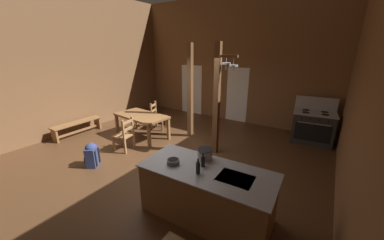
{
  "coord_description": "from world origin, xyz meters",
  "views": [
    {
      "loc": [
        3.38,
        -3.76,
        2.71
      ],
      "look_at": [
        0.58,
        0.52,
        1.01
      ],
      "focal_mm": 20.17,
      "sensor_mm": 36.0,
      "label": 1
    }
  ],
  "objects_px": {
    "stockpot_on_counter": "(205,154)",
    "bottle_tall_on_counter": "(198,167)",
    "kitchen_island": "(206,193)",
    "bench_along_left_wall": "(77,126)",
    "stove_range": "(313,127)",
    "mixing_bowl_on_counter": "(173,161)",
    "dining_table": "(141,118)",
    "bottle_short_on_counter": "(203,161)",
    "backpack": "(92,154)",
    "ladderback_chair_by_post": "(125,135)",
    "ladderback_chair_near_window": "(157,116)"
  },
  "relations": [
    {
      "from": "kitchen_island",
      "to": "stockpot_on_counter",
      "type": "bearing_deg",
      "value": 125.87
    },
    {
      "from": "stove_range",
      "to": "mixing_bowl_on_counter",
      "type": "relative_size",
      "value": 6.22
    },
    {
      "from": "bench_along_left_wall",
      "to": "mixing_bowl_on_counter",
      "type": "xyz_separation_m",
      "value": [
        4.77,
        -1.0,
        0.62
      ]
    },
    {
      "from": "dining_table",
      "to": "bench_along_left_wall",
      "type": "bearing_deg",
      "value": -151.76
    },
    {
      "from": "dining_table",
      "to": "bench_along_left_wall",
      "type": "height_order",
      "value": "dining_table"
    },
    {
      "from": "stockpot_on_counter",
      "to": "mixing_bowl_on_counter",
      "type": "distance_m",
      "value": 0.56
    },
    {
      "from": "stove_range",
      "to": "stockpot_on_counter",
      "type": "bearing_deg",
      "value": -108.09
    },
    {
      "from": "bottle_tall_on_counter",
      "to": "ladderback_chair_near_window",
      "type": "bearing_deg",
      "value": 140.01
    },
    {
      "from": "backpack",
      "to": "bottle_tall_on_counter",
      "type": "relative_size",
      "value": 2.32
    },
    {
      "from": "stove_range",
      "to": "bottle_short_on_counter",
      "type": "relative_size",
      "value": 5.22
    },
    {
      "from": "mixing_bowl_on_counter",
      "to": "stove_range",
      "type": "bearing_deg",
      "value": 69.47
    },
    {
      "from": "ladderback_chair_near_window",
      "to": "backpack",
      "type": "relative_size",
      "value": 1.59
    },
    {
      "from": "stockpot_on_counter",
      "to": "bottle_short_on_counter",
      "type": "bearing_deg",
      "value": -66.87
    },
    {
      "from": "dining_table",
      "to": "backpack",
      "type": "bearing_deg",
      "value": -80.82
    },
    {
      "from": "stockpot_on_counter",
      "to": "mixing_bowl_on_counter",
      "type": "xyz_separation_m",
      "value": [
        -0.36,
        -0.43,
        -0.05
      ]
    },
    {
      "from": "dining_table",
      "to": "bottle_tall_on_counter",
      "type": "height_order",
      "value": "bottle_tall_on_counter"
    },
    {
      "from": "backpack",
      "to": "ladderback_chair_by_post",
      "type": "bearing_deg",
      "value": 91.06
    },
    {
      "from": "ladderback_chair_by_post",
      "to": "bottle_short_on_counter",
      "type": "height_order",
      "value": "bottle_short_on_counter"
    },
    {
      "from": "dining_table",
      "to": "stockpot_on_counter",
      "type": "bearing_deg",
      "value": -26.48
    },
    {
      "from": "dining_table",
      "to": "backpack",
      "type": "xyz_separation_m",
      "value": [
        0.32,
        -1.97,
        -0.34
      ]
    },
    {
      "from": "dining_table",
      "to": "mixing_bowl_on_counter",
      "type": "bearing_deg",
      "value": -35.46
    },
    {
      "from": "stockpot_on_counter",
      "to": "bottle_tall_on_counter",
      "type": "bearing_deg",
      "value": -72.47
    },
    {
      "from": "mixing_bowl_on_counter",
      "to": "bottle_tall_on_counter",
      "type": "height_order",
      "value": "bottle_tall_on_counter"
    },
    {
      "from": "mixing_bowl_on_counter",
      "to": "ladderback_chair_near_window",
      "type": "bearing_deg",
      "value": 135.81
    },
    {
      "from": "bottle_tall_on_counter",
      "to": "kitchen_island",
      "type": "bearing_deg",
      "value": 70.88
    },
    {
      "from": "kitchen_island",
      "to": "mixing_bowl_on_counter",
      "type": "xyz_separation_m",
      "value": [
        -0.57,
        -0.15,
        0.48
      ]
    },
    {
      "from": "dining_table",
      "to": "stockpot_on_counter",
      "type": "height_order",
      "value": "stockpot_on_counter"
    },
    {
      "from": "ladderback_chair_near_window",
      "to": "mixing_bowl_on_counter",
      "type": "relative_size",
      "value": 4.47
    },
    {
      "from": "dining_table",
      "to": "kitchen_island",
      "type": "bearing_deg",
      "value": -28.88
    },
    {
      "from": "bench_along_left_wall",
      "to": "mixing_bowl_on_counter",
      "type": "height_order",
      "value": "mixing_bowl_on_counter"
    },
    {
      "from": "ladderback_chair_near_window",
      "to": "bottle_short_on_counter",
      "type": "relative_size",
      "value": 3.76
    },
    {
      "from": "kitchen_island",
      "to": "bench_along_left_wall",
      "type": "distance_m",
      "value": 5.41
    },
    {
      "from": "ladderback_chair_by_post",
      "to": "kitchen_island",
      "type": "bearing_deg",
      "value": -16.85
    },
    {
      "from": "stockpot_on_counter",
      "to": "mixing_bowl_on_counter",
      "type": "bearing_deg",
      "value": -129.86
    },
    {
      "from": "stove_range",
      "to": "bench_along_left_wall",
      "type": "relative_size",
      "value": 0.84
    },
    {
      "from": "stove_range",
      "to": "backpack",
      "type": "bearing_deg",
      "value": -133.28
    },
    {
      "from": "stove_range",
      "to": "mixing_bowl_on_counter",
      "type": "xyz_separation_m",
      "value": [
        -1.71,
        -4.58,
        0.44
      ]
    },
    {
      "from": "bench_along_left_wall",
      "to": "dining_table",
      "type": "bearing_deg",
      "value": 28.24
    },
    {
      "from": "bottle_tall_on_counter",
      "to": "bottle_short_on_counter",
      "type": "height_order",
      "value": "bottle_tall_on_counter"
    },
    {
      "from": "mixing_bowl_on_counter",
      "to": "bottle_short_on_counter",
      "type": "bearing_deg",
      "value": 22.71
    },
    {
      "from": "ladderback_chair_by_post",
      "to": "mixing_bowl_on_counter",
      "type": "xyz_separation_m",
      "value": [
        2.55,
        -1.09,
        0.47
      ]
    },
    {
      "from": "bottle_short_on_counter",
      "to": "stove_range",
      "type": "bearing_deg",
      "value": 74.05
    },
    {
      "from": "backpack",
      "to": "mixing_bowl_on_counter",
      "type": "relative_size",
      "value": 2.81
    },
    {
      "from": "ladderback_chair_by_post",
      "to": "bottle_short_on_counter",
      "type": "xyz_separation_m",
      "value": [
        3.01,
        -0.9,
        0.54
      ]
    },
    {
      "from": "ladderback_chair_near_window",
      "to": "ladderback_chair_by_post",
      "type": "height_order",
      "value": "same"
    },
    {
      "from": "dining_table",
      "to": "mixing_bowl_on_counter",
      "type": "height_order",
      "value": "mixing_bowl_on_counter"
    },
    {
      "from": "ladderback_chair_near_window",
      "to": "stockpot_on_counter",
      "type": "bearing_deg",
      "value": -36.39
    },
    {
      "from": "bottle_tall_on_counter",
      "to": "mixing_bowl_on_counter",
      "type": "bearing_deg",
      "value": 176.72
    },
    {
      "from": "stove_range",
      "to": "bench_along_left_wall",
      "type": "height_order",
      "value": "stove_range"
    },
    {
      "from": "bench_along_left_wall",
      "to": "bottle_short_on_counter",
      "type": "xyz_separation_m",
      "value": [
        5.23,
        -0.81,
        0.68
      ]
    }
  ]
}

